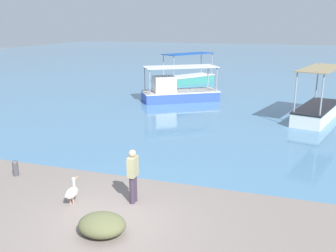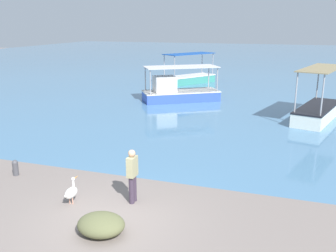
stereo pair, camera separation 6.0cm
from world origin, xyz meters
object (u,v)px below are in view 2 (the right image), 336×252
at_px(pelican, 71,192).
at_px(fisherman_standing, 132,174).
at_px(fishing_boat_outer, 189,77).
at_px(fishing_boat_far_left, 317,110).
at_px(mooring_bollard, 15,167).
at_px(net_pile, 101,225).
at_px(fishing_boat_near_right, 178,92).

height_order(pelican, fisherman_standing, fisherman_standing).
bearing_deg(pelican, fishing_boat_outer, 96.77).
bearing_deg(fishing_boat_far_left, mooring_bollard, -131.71).
height_order(mooring_bollard, net_pile, mooring_bollard).
distance_m(fishing_boat_outer, pelican, 23.96).
relative_size(fishing_boat_far_left, pelican, 6.67).
height_order(fishing_boat_far_left, mooring_bollard, fishing_boat_far_left).
xyz_separation_m(pelican, net_pile, (1.67, -1.23, -0.11)).
height_order(mooring_bollard, fisherman_standing, fisherman_standing).
xyz_separation_m(fishing_boat_outer, mooring_bollard, (-0.29, -22.52, -0.22)).
distance_m(pelican, fisherman_standing, 1.93).
bearing_deg(fishing_boat_far_left, fishing_boat_near_right, 163.59).
relative_size(fishing_boat_outer, pelican, 6.47).
xyz_separation_m(fishing_boat_outer, fisherman_standing, (4.55, -23.11, 0.37)).
bearing_deg(fishing_boat_outer, pelican, -83.23).
xyz_separation_m(fishing_boat_far_left, pelican, (-7.57, -13.26, -0.21)).
distance_m(fishing_boat_far_left, fisherman_standing, 13.87).
relative_size(fishing_boat_near_right, net_pile, 4.34).
relative_size(fishing_boat_near_right, fishing_boat_far_left, 1.03).
distance_m(fishing_boat_near_right, net_pile, 17.45).
xyz_separation_m(fishing_boat_near_right, pelican, (1.49, -15.93, -0.28)).
xyz_separation_m(fishing_boat_near_right, mooring_bollard, (-1.63, -14.65, -0.34)).
xyz_separation_m(fishing_boat_near_right, fishing_boat_far_left, (9.05, -2.67, -0.07)).
height_order(fishing_boat_near_right, net_pile, fishing_boat_near_right).
relative_size(fishing_boat_near_right, fishing_boat_outer, 1.06).
distance_m(fishing_boat_near_right, fishing_boat_outer, 7.98).
xyz_separation_m(fishing_boat_outer, net_pile, (4.49, -25.03, -0.27)).
bearing_deg(net_pile, fishing_boat_far_left, 67.86).
height_order(fishing_boat_outer, fisherman_standing, fishing_boat_outer).
distance_m(fishing_boat_outer, fisherman_standing, 23.56).
distance_m(mooring_bollard, net_pile, 5.40).
height_order(fisherman_standing, net_pile, fisherman_standing).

